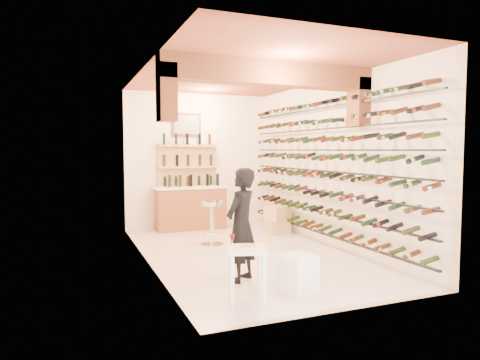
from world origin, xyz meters
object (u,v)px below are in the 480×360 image
(tasting_table, at_px, (246,257))
(person, at_px, (241,225))
(back_counter, at_px, (191,207))
(crate_lower, at_px, (277,227))
(white_stool, at_px, (298,274))
(wine_rack, at_px, (320,166))
(chrome_barstool, at_px, (212,220))

(tasting_table, height_order, person, person)
(back_counter, distance_m, crate_lower, 2.09)
(back_counter, bearing_deg, white_stool, -89.00)
(wine_rack, relative_size, back_counter, 3.35)
(tasting_table, relative_size, crate_lower, 1.62)
(back_counter, bearing_deg, chrome_barstool, -92.30)
(white_stool, bearing_deg, tasting_table, -175.02)
(tasting_table, xyz_separation_m, crate_lower, (2.30, 3.71, -0.40))
(chrome_barstool, bearing_deg, tasting_table, -100.70)
(person, height_order, chrome_barstool, person)
(crate_lower, bearing_deg, back_counter, 142.68)
(person, bearing_deg, wine_rack, 173.79)
(tasting_table, bearing_deg, white_stool, 22.55)
(white_stool, height_order, crate_lower, white_stool)
(white_stool, xyz_separation_m, chrome_barstool, (-0.16, 3.05, 0.25))
(back_counter, relative_size, white_stool, 3.40)
(back_counter, height_order, crate_lower, back_counter)
(chrome_barstool, bearing_deg, white_stool, -87.02)
(back_counter, bearing_deg, person, -95.45)
(person, xyz_separation_m, chrome_barstool, (0.32, 2.29, -0.30))
(back_counter, relative_size, person, 1.06)
(tasting_table, xyz_separation_m, person, (0.27, 0.83, 0.25))
(wine_rack, xyz_separation_m, white_stool, (-1.75, -2.24, -1.30))
(tasting_table, relative_size, white_stool, 1.64)
(tasting_table, bearing_deg, crate_lower, 75.79)
(crate_lower, bearing_deg, chrome_barstool, -160.91)
(person, xyz_separation_m, crate_lower, (2.03, 2.88, -0.65))
(person, relative_size, chrome_barstool, 1.85)
(back_counter, height_order, chrome_barstool, back_counter)
(white_stool, bearing_deg, crate_lower, 66.96)
(white_stool, xyz_separation_m, crate_lower, (1.55, 3.64, -0.10))
(white_stool, height_order, person, person)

